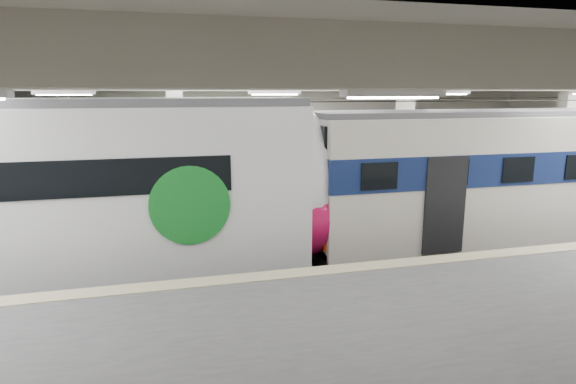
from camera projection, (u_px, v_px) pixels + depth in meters
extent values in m
cube|color=black|center=(291.00, 268.00, 13.95)|extent=(36.00, 24.00, 0.10)
cube|color=silver|center=(291.00, 69.00, 12.80)|extent=(36.00, 24.00, 0.20)
cube|color=beige|center=(237.00, 139.00, 22.85)|extent=(30.00, 0.10, 5.50)
cube|color=#505052|center=(395.00, 375.00, 7.67)|extent=(30.00, 7.00, 1.10)
cube|color=#BDB186|center=(329.00, 270.00, 10.63)|extent=(30.00, 0.50, 0.02)
cube|color=beige|center=(177.00, 162.00, 15.48)|extent=(0.50, 0.50, 5.50)
cube|color=beige|center=(403.00, 154.00, 17.44)|extent=(0.50, 0.50, 5.50)
cube|color=beige|center=(563.00, 148.00, 19.16)|extent=(0.50, 0.50, 5.50)
cube|color=beige|center=(291.00, 81.00, 12.86)|extent=(30.00, 18.00, 0.50)
cube|color=#59544C|center=(291.00, 264.00, 13.92)|extent=(30.00, 1.52, 0.16)
cube|color=#59544C|center=(256.00, 217.00, 19.13)|extent=(30.00, 1.52, 0.16)
cylinder|color=black|center=(291.00, 102.00, 12.97)|extent=(30.00, 0.03, 0.03)
cylinder|color=black|center=(254.00, 99.00, 18.19)|extent=(30.00, 0.03, 0.03)
cube|color=white|center=(314.00, 94.00, 11.03)|extent=(26.00, 8.40, 0.12)
cube|color=white|center=(27.00, 192.00, 11.77)|extent=(13.71, 3.06, 4.11)
ellipsoid|color=white|center=(296.00, 180.00, 13.45)|extent=(2.43, 3.00, 4.03)
ellipsoid|color=#CB104E|center=(300.00, 211.00, 13.66)|extent=(2.57, 3.06, 2.47)
cylinder|color=#17832A|center=(190.00, 206.00, 11.28)|extent=(1.90, 0.06, 1.90)
cube|color=#4C4C51|center=(16.00, 103.00, 11.33)|extent=(13.71, 2.51, 0.20)
cube|color=black|center=(36.00, 277.00, 12.22)|extent=(13.71, 2.14, 0.70)
cube|color=silver|center=(512.00, 175.00, 15.23)|extent=(13.20, 2.89, 3.76)
cube|color=navy|center=(513.00, 161.00, 15.13)|extent=(13.24, 2.95, 0.91)
cube|color=#B42E0C|center=(312.00, 203.00, 13.71)|extent=(0.08, 2.46, 2.07)
cube|color=black|center=(312.00, 148.00, 13.38)|extent=(0.08, 2.32, 1.35)
cube|color=#4C4C51|center=(518.00, 113.00, 14.82)|extent=(13.20, 2.26, 0.16)
cube|color=black|center=(506.00, 237.00, 15.64)|extent=(13.20, 2.03, 0.70)
cube|color=white|center=(66.00, 163.00, 16.98)|extent=(14.73, 3.49, 3.97)
cube|color=#17832A|center=(65.00, 149.00, 16.88)|extent=(14.77, 3.55, 0.84)
cube|color=#4C4C51|center=(61.00, 103.00, 16.56)|extent=(14.71, 2.97, 0.16)
cube|color=black|center=(72.00, 223.00, 17.43)|extent=(14.72, 3.17, 0.60)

